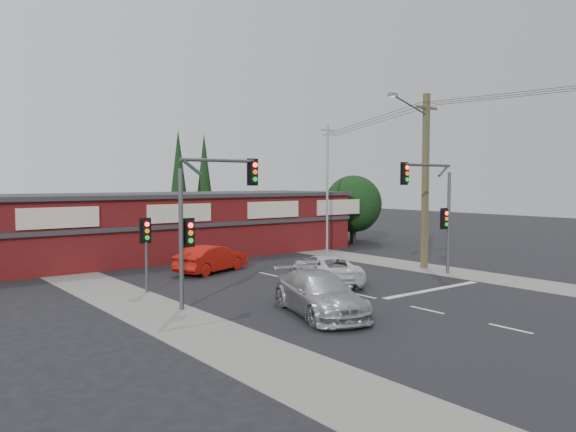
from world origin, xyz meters
TOP-DOWN VIEW (x-y plane):
  - ground at (0.00, 0.00)m, footprint 120.00×120.00m
  - road_strip at (0.00, 5.00)m, footprint 14.00×70.00m
  - verge_left at (-8.50, 5.00)m, footprint 3.00×70.00m
  - verge_right at (8.50, 5.00)m, footprint 3.00×70.00m
  - stop_line at (3.50, -1.50)m, footprint 6.50×0.35m
  - white_suv at (0.68, 2.73)m, footprint 4.31×5.72m
  - silver_suv at (-3.78, -1.91)m, footprint 3.74×5.84m
  - red_sedan at (-2.03, 9.16)m, footprint 4.92×3.19m
  - lane_dashes at (0.00, 1.35)m, footprint 0.12×40.29m
  - shop_building at (-0.99, 16.99)m, footprint 27.30×8.40m
  - tree_cluster at (14.69, 15.44)m, footprint 5.90×5.10m
  - conifer_near at (3.50, 24.00)m, footprint 1.80×1.80m
  - conifer_far at (7.00, 26.00)m, footprint 1.80×1.80m
  - traffic_mast_left at (-6.43, 2.00)m, footprint 3.77×0.27m
  - traffic_mast_right at (6.86, 1.00)m, footprint 3.96×0.27m
  - pedestal_signal at (-7.20, 6.01)m, footprint 0.55×0.27m
  - utility_pole at (8.36, 2.99)m, footprint 4.38×0.59m
  - steel_pole at (9.00, 12.00)m, footprint 1.20×0.16m
  - power_lines at (8.47, -2.47)m, footprint 2.01×29.00m

SIDE VIEW (x-z plane):
  - ground at x=0.00m, z-range 0.00..0.00m
  - road_strip at x=0.00m, z-range 0.00..0.01m
  - verge_left at x=-8.50m, z-range 0.00..0.02m
  - verge_right at x=8.50m, z-range 0.00..0.02m
  - lane_dashes at x=0.00m, z-range 0.01..0.02m
  - stop_line at x=3.50m, z-range 0.01..0.02m
  - white_suv at x=0.68m, z-range 0.00..1.44m
  - red_sedan at x=-2.03m, z-range 0.00..1.53m
  - silver_suv at x=-3.78m, z-range 0.00..1.58m
  - shop_building at x=-0.99m, z-range 0.02..4.25m
  - pedestal_signal at x=-7.20m, z-range 0.72..4.09m
  - tree_cluster at x=14.69m, z-range 0.15..5.65m
  - traffic_mast_left at x=-6.43m, z-range 0.94..6.92m
  - traffic_mast_right at x=6.86m, z-range 0.96..6.93m
  - steel_pole at x=9.00m, z-range 0.20..9.20m
  - utility_pole at x=8.36m, z-range 0.40..10.40m
  - conifer_near at x=3.50m, z-range 0.85..10.10m
  - conifer_far at x=7.00m, z-range 0.85..10.10m
  - power_lines at x=8.47m, z-range 8.43..9.65m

